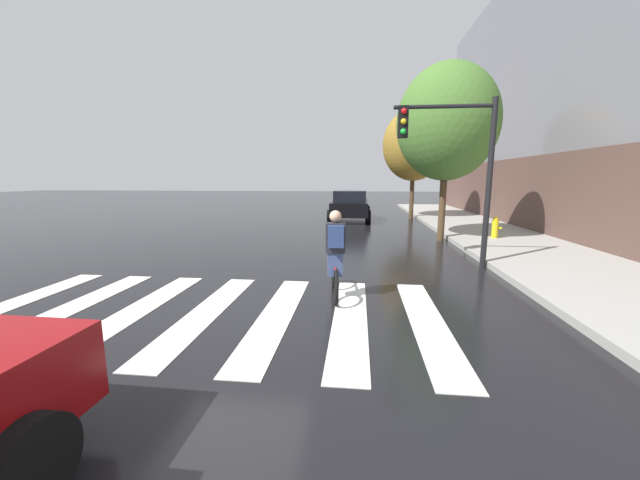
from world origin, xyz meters
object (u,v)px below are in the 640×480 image
(fire_hydrant, at_px, (495,227))
(street_tree_mid, at_px, (414,145))
(sedan_mid, at_px, (350,205))
(traffic_light_near, at_px, (456,154))
(street_tree_near, at_px, (447,123))
(cyclist, at_px, (335,255))

(fire_hydrant, distance_m, street_tree_mid, 8.39)
(sedan_mid, distance_m, fire_hydrant, 8.35)
(fire_hydrant, bearing_deg, sedan_mid, 130.05)
(sedan_mid, height_order, street_tree_mid, street_tree_mid)
(fire_hydrant, height_order, street_tree_mid, street_tree_mid)
(traffic_light_near, height_order, fire_hydrant, traffic_light_near)
(traffic_light_near, distance_m, fire_hydrant, 5.22)
(street_tree_mid, bearing_deg, sedan_mid, -164.43)
(sedan_mid, xyz_separation_m, fire_hydrant, (5.37, -6.39, -0.31))
(traffic_light_near, bearing_deg, street_tree_near, 80.81)
(sedan_mid, relative_size, cyclist, 2.79)
(cyclist, relative_size, street_tree_mid, 0.28)
(street_tree_mid, bearing_deg, fire_hydrant, -75.37)
(sedan_mid, distance_m, street_tree_mid, 4.84)
(traffic_light_near, height_order, street_tree_near, street_tree_near)
(traffic_light_near, xyz_separation_m, street_tree_near, (0.64, 3.98, 1.33))
(sedan_mid, xyz_separation_m, street_tree_mid, (3.45, 0.96, 3.26))
(sedan_mid, distance_m, cyclist, 13.11)
(sedan_mid, bearing_deg, traffic_light_near, -74.62)
(cyclist, xyz_separation_m, street_tree_mid, (3.43, 14.07, 3.26))
(traffic_light_near, bearing_deg, sedan_mid, 105.38)
(fire_hydrant, relative_size, street_tree_near, 0.13)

